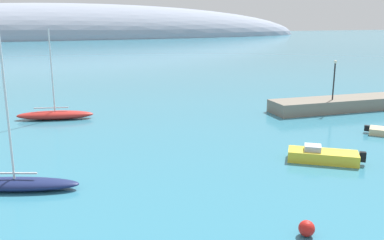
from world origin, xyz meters
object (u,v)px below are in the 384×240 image
at_px(motorboat_yellow_foreground, 323,156).
at_px(mooring_buoy_red, 307,228).
at_px(harbor_lamp_post, 334,76).
at_px(sailboat_red_outer_mooring, 55,114).
at_px(sailboat_navy_mid_mooring, 15,183).

xyz_separation_m(motorboat_yellow_foreground, mooring_buoy_red, (-7.83, -8.49, -0.05)).
bearing_deg(harbor_lamp_post, sailboat_red_outer_mooring, 164.67).
bearing_deg(sailboat_navy_mid_mooring, mooring_buoy_red, -18.89).
distance_m(sailboat_red_outer_mooring, mooring_buoy_red, 31.28).
bearing_deg(sailboat_navy_mid_mooring, motorboat_yellow_foreground, 14.11).
relative_size(sailboat_navy_mid_mooring, sailboat_red_outer_mooring, 1.13).
relative_size(sailboat_navy_mid_mooring, harbor_lamp_post, 2.39).
xyz_separation_m(sailboat_navy_mid_mooring, mooring_buoy_red, (13.15, -11.41, -0.06)).
bearing_deg(sailboat_red_outer_mooring, harbor_lamp_post, -0.76).
bearing_deg(mooring_buoy_red, sailboat_navy_mid_mooring, 139.05).
distance_m(motorboat_yellow_foreground, harbor_lamp_post, 18.34).
relative_size(motorboat_yellow_foreground, mooring_buoy_red, 6.41).
xyz_separation_m(mooring_buoy_red, harbor_lamp_post, (19.88, 21.81, 3.71)).
xyz_separation_m(sailboat_navy_mid_mooring, sailboat_red_outer_mooring, (3.76, 18.42, 0.05)).
relative_size(sailboat_red_outer_mooring, harbor_lamp_post, 2.11).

